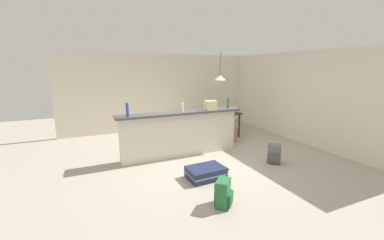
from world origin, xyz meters
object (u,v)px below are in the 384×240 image
Objects in this scene: bottle_green at (228,103)px; pendant_lamp at (220,78)px; backpack_green at (223,193)px; suitcase_flat_navy at (206,173)px; backpack_grey at (274,154)px; bottle_blue at (127,110)px; dining_chair_near_partition at (228,123)px; grocery_bag at (211,105)px; dining_table at (219,115)px; bottle_white at (182,107)px.

pendant_lamp is (0.40, 1.10, 0.57)m from bottle_green.
backpack_green is at bearing -119.12° from pendant_lamp.
backpack_grey is at bearing 1.56° from suitcase_flat_navy.
suitcase_flat_navy is 2.00× the size of backpack_green.
suitcase_flat_navy is (1.20, -1.23, -1.10)m from bottle_blue.
bottle_blue is at bearing 134.31° from suitcase_flat_navy.
bottle_blue reaches higher than dining_chair_near_partition.
grocery_bag is 0.62× the size of backpack_grey.
bottle_blue is 3.14m from dining_table.
bottle_white is 0.19× the size of dining_table.
dining_table is 2.62× the size of backpack_green.
grocery_bag is 0.31× the size of suitcase_flat_navy.
bottle_white reaches higher than backpack_grey.
dining_chair_near_partition is (-0.01, -0.50, -0.13)m from dining_table.
suitcase_flat_navy is 1.70m from backpack_grey.
suitcase_flat_navy is (-1.67, -2.37, -0.54)m from dining_table.
backpack_green is at bearing -119.28° from dining_table.
dining_table is (2.87, 1.15, -0.56)m from bottle_blue.
dining_chair_near_partition is at bearing 56.76° from backpack_green.
bottle_green is at bearing -123.48° from dining_chair_near_partition.
dining_table is 0.51m from dining_chair_near_partition.
bottle_blue is 0.67× the size of backpack_green.
backpack_grey is at bearing -51.26° from grocery_bag.
bottle_white is 0.24× the size of pendant_lamp.
backpack_grey is (0.95, -1.19, -0.97)m from grocery_bag.
backpack_grey is (0.03, -2.33, -0.44)m from dining_table.
dining_chair_near_partition is at bearing -91.44° from dining_table.
dining_chair_near_partition is 1.35m from pendant_lamp.
backpack_green is at bearing -101.11° from suitcase_flat_navy.
dining_chair_near_partition is (1.63, 0.63, -0.65)m from bottle_white.
pendant_lamp is 1.01× the size of suitcase_flat_navy.
dining_chair_near_partition reaches higher than suitcase_flat_navy.
dining_chair_near_partition is 3.37m from backpack_green.
bottle_white is at bearing 0.87° from bottle_blue.
bottle_blue is at bearing -179.13° from bottle_white.
bottle_white is at bearing -158.84° from dining_chair_near_partition.
bottle_green is 1.30m from pendant_lamp.
bottle_white is 1.87m from dining_chair_near_partition.
bottle_blue is 1.95m from grocery_bag.
backpack_green is 2.12m from backpack_grey.
dining_chair_near_partition reaches higher than dining_table.
bottle_blue is 2.59m from backpack_green.
bottle_blue is 0.30× the size of dining_chair_near_partition.
backpack_grey is at bearing -35.67° from bottle_white.
bottle_white is 2.06m from dining_table.
grocery_bag is 1.56m from dining_table.
dining_chair_near_partition is at bearing -89.68° from pendant_lamp.
bottle_blue is 0.67× the size of backpack_grey.
dining_table is 2.62× the size of backpack_grey.
bottle_green is 1.00× the size of grocery_bag.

